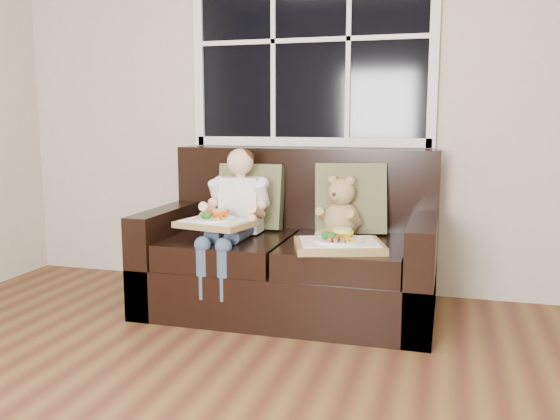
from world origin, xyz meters
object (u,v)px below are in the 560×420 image
(child, at_px, (236,207))
(tray_right, at_px, (339,243))
(loveseat, at_px, (292,258))
(tray_left, at_px, (216,221))
(teddy_bear, at_px, (341,212))

(child, xyz_separation_m, tray_right, (0.66, -0.19, -0.15))
(tray_right, bearing_deg, loveseat, 120.80)
(tray_left, bearing_deg, tray_right, 14.83)
(child, height_order, tray_right, child)
(tray_left, bearing_deg, loveseat, 55.10)
(loveseat, distance_m, child, 0.47)
(loveseat, bearing_deg, teddy_bear, 7.20)
(tray_left, bearing_deg, child, 91.61)
(teddy_bear, bearing_deg, tray_left, -134.92)
(teddy_bear, bearing_deg, loveseat, -156.98)
(loveseat, distance_m, tray_left, 0.55)
(tray_right, bearing_deg, child, 146.50)
(child, height_order, teddy_bear, child)
(teddy_bear, relative_size, tray_left, 0.85)
(loveseat, bearing_deg, tray_left, -137.56)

